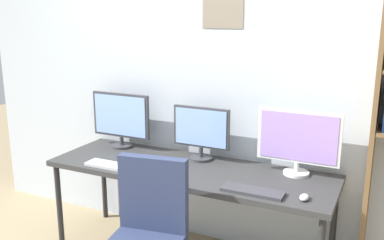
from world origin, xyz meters
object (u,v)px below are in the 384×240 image
object	(u,v)px
monitor_left	(121,118)
monitor_right	(298,140)
mouse_right_side	(140,165)
monitor_center	(201,131)
keyboard_right	(253,191)
mouse_left_side	(304,197)
keyboard_left	(108,165)
desk	(189,174)

from	to	relation	value
monitor_left	monitor_right	distance (m)	1.47
mouse_right_side	monitor_center	bearing A→B (deg)	46.52
keyboard_right	mouse_left_side	xyz separation A→B (m)	(0.32, 0.03, 0.01)
monitor_center	mouse_right_side	size ratio (longest dim) A/B	4.75
monitor_center	keyboard_left	size ratio (longest dim) A/B	1.37
monitor_left	mouse_left_side	bearing A→B (deg)	-14.24
monitor_right	mouse_left_side	world-z (taller)	monitor_right
mouse_left_side	monitor_center	bearing A→B (deg)	154.95
desk	mouse_right_side	world-z (taller)	mouse_right_side
mouse_left_side	mouse_right_side	size ratio (longest dim) A/B	1.00
monitor_left	keyboard_right	distance (m)	1.39
desk	monitor_right	size ratio (longest dim) A/B	3.69
keyboard_right	desk	bearing A→B (deg)	157.67
monitor_right	mouse_left_side	distance (m)	0.49
monitor_center	keyboard_right	bearing A→B (deg)	-38.30
keyboard_right	monitor_center	bearing A→B (deg)	141.70
desk	monitor_right	xyz separation A→B (m)	(0.74, 0.21, 0.30)
keyboard_right	mouse_left_side	bearing A→B (deg)	5.99
desk	monitor_left	distance (m)	0.82
monitor_left	monitor_right	world-z (taller)	same
desk	keyboard_right	bearing A→B (deg)	-22.33
desk	monitor_right	bearing A→B (deg)	16.07
desk	mouse_left_side	distance (m)	0.90
keyboard_left	desk	bearing A→B (deg)	22.33
mouse_left_side	desk	bearing A→B (deg)	167.33
monitor_left	monitor_center	distance (m)	0.74
monitor_left	keyboard_left	world-z (taller)	monitor_left
keyboard_left	keyboard_right	size ratio (longest dim) A/B	0.84
monitor_right	mouse_left_side	bearing A→B (deg)	-71.32
keyboard_left	mouse_right_side	distance (m)	0.24
desk	mouse_left_side	size ratio (longest dim) A/B	22.02
monitor_center	monitor_right	size ratio (longest dim) A/B	0.80
desk	mouse_left_side	xyz separation A→B (m)	(0.88, -0.20, 0.07)
desk	keyboard_right	xyz separation A→B (m)	(0.56, -0.23, 0.06)
mouse_right_side	desk	bearing A→B (deg)	22.86
desk	keyboard_right	world-z (taller)	keyboard_right
keyboard_left	keyboard_right	xyz separation A→B (m)	(1.12, 0.00, 0.00)
keyboard_right	keyboard_left	bearing A→B (deg)	180.00
monitor_right	keyboard_left	size ratio (longest dim) A/B	1.72
monitor_center	keyboard_right	world-z (taller)	monitor_center
monitor_right	mouse_left_side	size ratio (longest dim) A/B	5.96
monitor_center	monitor_right	bearing A→B (deg)	0.01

